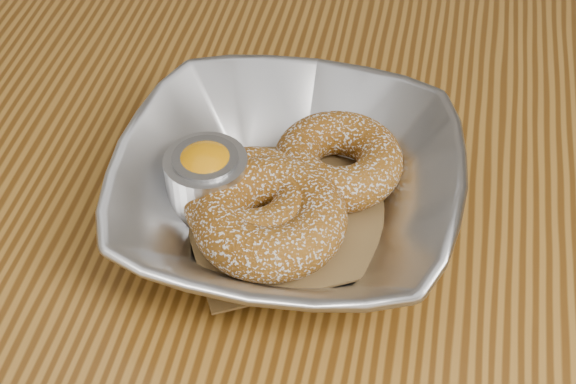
% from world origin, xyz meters
% --- Properties ---
extents(table, '(1.20, 0.80, 0.75)m').
position_xyz_m(table, '(0.00, 0.00, 0.65)').
color(table, brown).
rests_on(table, ground_plane).
extents(serving_bowl, '(0.24, 0.24, 0.06)m').
position_xyz_m(serving_bowl, '(0.01, 0.02, 0.78)').
color(serving_bowl, '#B3B6BB').
rests_on(serving_bowl, table).
extents(parchment, '(0.20, 0.20, 0.00)m').
position_xyz_m(parchment, '(0.01, 0.02, 0.76)').
color(parchment, brown).
rests_on(parchment, table).
extents(donut_back, '(0.10, 0.10, 0.03)m').
position_xyz_m(donut_back, '(0.04, 0.06, 0.78)').
color(donut_back, brown).
rests_on(donut_back, parchment).
extents(donut_front, '(0.11, 0.11, 0.04)m').
position_xyz_m(donut_front, '(0.01, -0.01, 0.78)').
color(donut_front, brown).
rests_on(donut_front, parchment).
extents(donut_extra, '(0.11, 0.11, 0.03)m').
position_xyz_m(donut_extra, '(-0.01, 0.01, 0.78)').
color(donut_extra, brown).
rests_on(donut_extra, parchment).
extents(ramekin, '(0.06, 0.06, 0.05)m').
position_xyz_m(ramekin, '(-0.04, 0.01, 0.78)').
color(ramekin, '#B3B6BB').
rests_on(ramekin, table).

